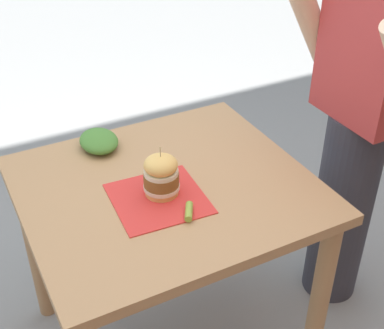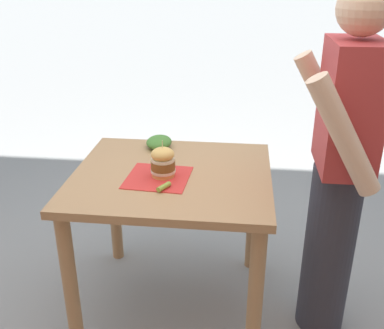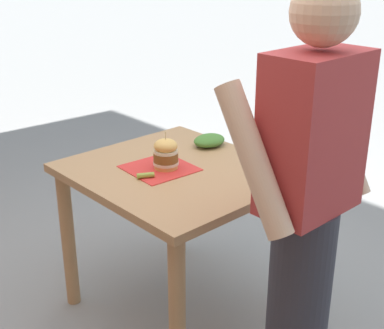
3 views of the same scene
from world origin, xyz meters
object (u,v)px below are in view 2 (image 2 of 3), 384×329
sandwich (163,162)px  pickle_spear (164,187)px  patio_table (172,198)px  diner_across_table (339,170)px  side_salad (159,142)px

sandwich → pickle_spear: sandwich is taller
patio_table → sandwich: 0.22m
patio_table → diner_across_table: diner_across_table is taller
side_salad → diner_across_table: size_ratio=0.11×
pickle_spear → side_salad: (-0.51, -0.12, 0.01)m
pickle_spear → diner_across_table: diner_across_table is taller
patio_table → diner_across_table: size_ratio=0.57×
side_salad → diner_across_table: (0.40, 0.90, 0.06)m
pickle_spear → diner_across_table: bearing=98.3°
patio_table → side_salad: side_salad is taller
sandwich → pickle_spear: 0.16m
diner_across_table → patio_table: bearing=-95.2°
side_salad → patio_table: bearing=20.6°
patio_table → pickle_spear: 0.24m
side_salad → diner_across_table: 0.99m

